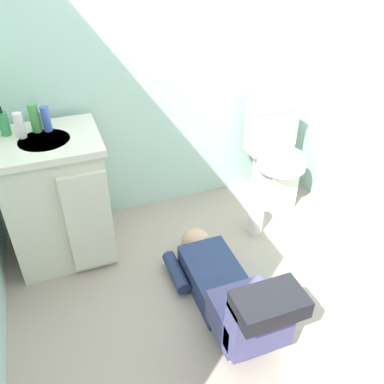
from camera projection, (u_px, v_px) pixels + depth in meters
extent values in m
cube|color=gray|center=(219.00, 307.00, 2.33)|extent=(2.78, 3.18, 0.04)
cube|color=#ACD1C3|center=(153.00, 39.00, 2.51)|extent=(2.44, 0.08, 2.40)
cube|color=silver|center=(274.00, 180.00, 3.05)|extent=(0.22, 0.30, 0.38)
cylinder|color=silver|center=(282.00, 161.00, 2.90)|extent=(0.35, 0.35, 0.08)
cube|color=silver|center=(271.00, 129.00, 2.95)|extent=(0.34, 0.17, 0.34)
cube|color=silver|center=(274.00, 105.00, 2.85)|extent=(0.36, 0.19, 0.03)
cube|color=beige|center=(58.00, 202.00, 2.48)|extent=(0.56, 0.48, 0.78)
cube|color=silver|center=(44.00, 142.00, 2.25)|extent=(0.60, 0.52, 0.04)
cylinder|color=silver|center=(45.00, 144.00, 2.24)|extent=(0.28, 0.28, 0.05)
cube|color=beige|center=(90.00, 223.00, 2.34)|extent=(0.26, 0.03, 0.66)
cylinder|color=silver|center=(40.00, 120.00, 2.32)|extent=(0.02, 0.02, 0.10)
cube|color=navy|center=(216.00, 279.00, 2.36)|extent=(0.29, 0.52, 0.17)
sphere|color=tan|center=(195.00, 243.00, 2.61)|extent=(0.19, 0.19, 0.19)
cube|color=#4E4D7E|center=(245.00, 316.00, 2.03)|extent=(0.31, 0.28, 0.20)
cube|color=#4E4D7E|center=(260.00, 322.00, 1.85)|extent=(0.31, 0.12, 0.32)
cube|color=black|center=(269.00, 304.00, 1.72)|extent=(0.31, 0.19, 0.09)
cylinder|color=navy|center=(176.00, 272.00, 2.45)|extent=(0.08, 0.30, 0.08)
cube|color=silver|center=(269.00, 97.00, 2.80)|extent=(0.22, 0.11, 0.10)
cylinder|color=#359A54|center=(4.00, 124.00, 2.24)|extent=(0.06, 0.06, 0.13)
cylinder|color=black|center=(0.00, 110.00, 2.19)|extent=(0.02, 0.02, 0.04)
cylinder|color=white|center=(20.00, 125.00, 2.21)|extent=(0.05, 0.05, 0.14)
cylinder|color=#4BA14D|center=(35.00, 118.00, 2.26)|extent=(0.05, 0.05, 0.16)
cylinder|color=#3F61B9|center=(46.00, 119.00, 2.28)|extent=(0.05, 0.05, 0.14)
cylinder|color=white|center=(255.00, 218.00, 2.80)|extent=(0.11, 0.11, 0.22)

